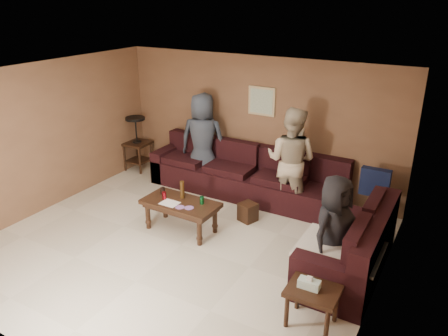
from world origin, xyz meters
name	(u,v)px	position (x,y,z in m)	size (l,w,h in m)	color
room	(177,140)	(0.00, 0.00, 1.66)	(5.60, 5.50, 2.50)	beige
sectional_sofa	(273,199)	(0.81, 1.52, 0.33)	(4.65, 2.90, 0.97)	black
coffee_table	(181,206)	(-0.26, 0.37, 0.42)	(1.21, 0.62, 0.78)	#311B10
end_table_left	(137,143)	(-2.54, 2.05, 0.60)	(0.52, 0.52, 1.14)	#311B10
side_table_right	(312,294)	(2.23, -0.64, 0.41)	(0.58, 0.48, 0.62)	#311B10
waste_bin	(248,212)	(0.52, 1.18, 0.15)	(0.26, 0.26, 0.31)	#311B10
wall_art	(262,101)	(0.10, 2.48, 1.70)	(0.52, 0.04, 0.52)	tan
person_left	(203,140)	(-0.93, 2.09, 0.91)	(0.89, 0.58, 1.81)	#333B47
person_middle	(291,161)	(0.95, 1.89, 0.91)	(0.89, 0.69, 1.82)	#C0AE8E
person_right	(333,231)	(2.17, 0.24, 0.74)	(0.73, 0.47, 1.49)	black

